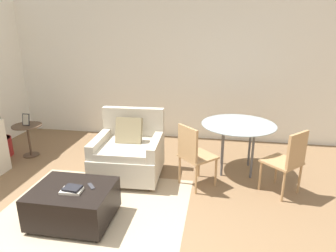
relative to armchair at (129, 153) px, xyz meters
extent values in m
cube|color=white|center=(0.21, 1.82, 1.02)|extent=(12.00, 0.06, 2.75)
cube|color=tan|center=(-0.15, -0.93, -0.36)|extent=(2.23, 1.78, 0.00)
cube|color=beige|center=(-0.15, -1.46, -0.35)|extent=(2.19, 0.06, 0.00)
cube|color=beige|center=(-0.15, -1.11, -0.35)|extent=(2.19, 0.06, 0.00)
cube|color=beige|center=(-0.15, -0.75, -0.35)|extent=(2.19, 0.06, 0.00)
cube|color=beige|center=(-0.15, -0.39, -0.35)|extent=(2.19, 0.06, 0.00)
cube|color=beige|center=(0.00, -0.05, -0.12)|extent=(0.99, 0.96, 0.36)
cube|color=beige|center=(0.00, -0.09, 0.11)|extent=(0.75, 0.83, 0.10)
cube|color=beige|center=(-0.01, 0.35, 0.33)|extent=(0.96, 0.16, 0.54)
cube|color=beige|center=(-0.42, -0.07, 0.16)|extent=(0.15, 0.85, 0.20)
cube|color=beige|center=(0.42, -0.03, 0.16)|extent=(0.15, 0.85, 0.20)
cylinder|color=brown|center=(-0.38, -0.45, -0.33)|extent=(0.05, 0.05, 0.06)
cylinder|color=brown|center=(0.41, -0.41, -0.33)|extent=(0.05, 0.05, 0.06)
cylinder|color=brown|center=(-0.41, 0.31, -0.33)|extent=(0.05, 0.05, 0.06)
cylinder|color=brown|center=(0.38, 0.35, -0.33)|extent=(0.05, 0.05, 0.06)
cube|color=#8E7F5B|center=(0.00, 0.07, 0.33)|extent=(0.39, 0.23, 0.39)
cube|color=black|center=(-0.29, -1.21, -0.13)|extent=(0.88, 0.71, 0.38)
cylinder|color=black|center=(-0.68, -1.51, -0.34)|extent=(0.04, 0.04, 0.04)
cylinder|color=black|center=(0.10, -1.51, -0.34)|extent=(0.04, 0.04, 0.04)
cylinder|color=black|center=(-0.68, -0.90, -0.34)|extent=(0.04, 0.04, 0.04)
cylinder|color=black|center=(0.10, -0.90, -0.34)|extent=(0.04, 0.04, 0.04)
cube|color=beige|center=(-0.26, -1.28, 0.07)|extent=(0.24, 0.16, 0.03)
cube|color=black|center=(-0.25, -1.27, 0.10)|extent=(0.20, 0.16, 0.03)
cube|color=#333338|center=(-0.09, -1.14, 0.07)|extent=(0.13, 0.14, 0.01)
cylinder|color=#4C3828|center=(-1.91, 0.41, 0.19)|extent=(0.49, 0.49, 0.02)
cylinder|color=#4C3828|center=(-1.91, 0.41, -0.08)|extent=(0.04, 0.04, 0.52)
cylinder|color=#4C3828|center=(-1.91, 0.41, -0.35)|extent=(0.27, 0.27, 0.02)
cube|color=black|center=(-1.91, 0.41, 0.30)|extent=(0.13, 0.05, 0.20)
cube|color=#B2A893|center=(-1.91, 0.40, 0.30)|extent=(0.10, 0.04, 0.17)
cube|color=black|center=(-1.91, 0.43, 0.25)|extent=(0.02, 0.04, 0.10)
cylinder|color=#99A8AD|center=(1.59, 0.43, 0.40)|extent=(1.10, 1.10, 0.01)
cylinder|color=#59595B|center=(1.37, 0.21, 0.02)|extent=(0.04, 0.04, 0.75)
cylinder|color=#59595B|center=(1.80, 0.21, 0.02)|extent=(0.04, 0.04, 0.75)
cylinder|color=#59595B|center=(1.37, 0.64, 0.02)|extent=(0.04, 0.04, 0.75)
cylinder|color=#59595B|center=(1.80, 0.64, 0.02)|extent=(0.04, 0.04, 0.75)
cube|color=tan|center=(1.04, -0.13, 0.08)|extent=(0.59, 0.59, 0.03)
cube|color=tan|center=(0.90, -0.26, 0.32)|extent=(0.29, 0.29, 0.45)
cylinder|color=tan|center=(1.29, -0.13, -0.15)|extent=(0.03, 0.03, 0.42)
cylinder|color=tan|center=(1.04, 0.13, -0.15)|extent=(0.03, 0.03, 0.42)
cylinder|color=tan|center=(1.04, -0.38, -0.15)|extent=(0.03, 0.03, 0.42)
cylinder|color=tan|center=(0.78, -0.13, -0.15)|extent=(0.03, 0.03, 0.42)
cube|color=tan|center=(2.14, -0.13, 0.08)|extent=(0.59, 0.59, 0.03)
cube|color=tan|center=(2.28, -0.26, 0.32)|extent=(0.29, 0.29, 0.45)
cylinder|color=tan|center=(2.14, 0.13, -0.15)|extent=(0.03, 0.03, 0.42)
cylinder|color=tan|center=(1.89, -0.13, -0.15)|extent=(0.03, 0.03, 0.42)
cylinder|color=tan|center=(2.40, -0.13, -0.15)|extent=(0.03, 0.03, 0.42)
cylinder|color=tan|center=(2.14, -0.38, -0.15)|extent=(0.03, 0.03, 0.42)
camera|label=1|loc=(1.27, -3.94, 1.76)|focal=32.00mm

